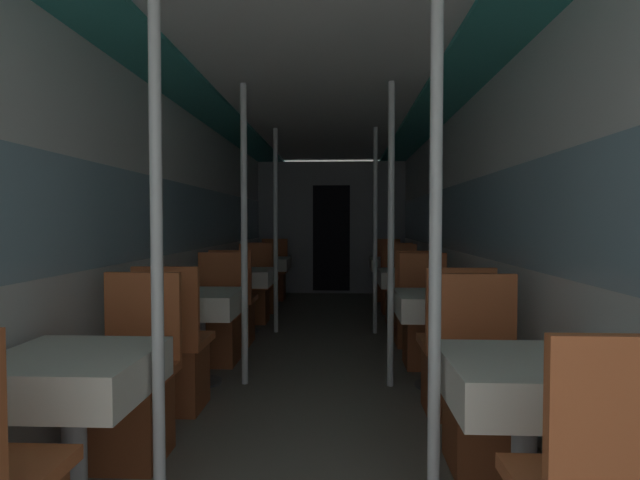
% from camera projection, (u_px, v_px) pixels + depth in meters
% --- Properties ---
extents(wall_left, '(0.05, 10.13, 2.28)m').
position_uv_depth(wall_left, '(190.00, 230.00, 4.86)').
color(wall_left, silver).
rests_on(wall_left, ground_plane).
extents(wall_right, '(0.05, 10.13, 2.28)m').
position_uv_depth(wall_right, '(458.00, 230.00, 4.74)').
color(wall_right, silver).
rests_on(wall_right, ground_plane).
extents(ceiling_panel, '(2.59, 10.13, 0.07)m').
position_uv_depth(ceiling_panel, '(323.00, 109.00, 4.76)').
color(ceiling_panel, silver).
rests_on(ceiling_panel, wall_left).
extents(bulkhead_far, '(2.54, 0.09, 2.28)m').
position_uv_depth(bulkhead_far, '(331.00, 228.00, 8.66)').
color(bulkhead_far, gray).
rests_on(bulkhead_far, ground_plane).
extents(dining_table_left_0, '(0.62, 0.62, 0.71)m').
position_uv_depth(dining_table_left_0, '(73.00, 381.00, 2.04)').
color(dining_table_left_0, '#4C4C51').
rests_on(dining_table_left_0, ground_plane).
extents(chair_left_far_0, '(0.42, 0.42, 0.96)m').
position_uv_depth(chair_left_far_0, '(131.00, 402.00, 2.60)').
color(chair_left_far_0, brown).
rests_on(chair_left_far_0, ground_plane).
extents(support_pole_left_0, '(0.05, 0.05, 2.28)m').
position_uv_depth(support_pole_left_0, '(157.00, 247.00, 2.00)').
color(support_pole_left_0, silver).
rests_on(support_pole_left_0, ground_plane).
extents(dining_table_left_1, '(0.62, 0.62, 0.71)m').
position_uv_depth(dining_table_left_1, '(199.00, 307.00, 3.82)').
color(dining_table_left_1, '#4C4C51').
rests_on(dining_table_left_1, ground_plane).
extents(chair_left_near_1, '(0.42, 0.42, 0.96)m').
position_uv_depth(chair_left_near_1, '(175.00, 365.00, 3.28)').
color(chair_left_near_1, brown).
rests_on(chair_left_near_1, ground_plane).
extents(chair_left_far_1, '(0.42, 0.42, 0.96)m').
position_uv_depth(chair_left_far_1, '(217.00, 329.00, 4.38)').
color(chair_left_far_1, brown).
rests_on(chair_left_far_1, ground_plane).
extents(support_pole_left_1, '(0.05, 0.05, 2.28)m').
position_uv_depth(support_pole_left_1, '(244.00, 235.00, 3.78)').
color(support_pole_left_1, silver).
rests_on(support_pole_left_1, ground_plane).
extents(dining_table_left_2, '(0.62, 0.62, 0.71)m').
position_uv_depth(dining_table_left_2, '(245.00, 280.00, 5.60)').
color(dining_table_left_2, '#4C4C51').
rests_on(dining_table_left_2, ground_plane).
extents(chair_left_near_2, '(0.42, 0.42, 0.96)m').
position_uv_depth(chair_left_near_2, '(234.00, 314.00, 5.06)').
color(chair_left_near_2, brown).
rests_on(chair_left_near_2, ground_plane).
extents(chair_left_far_2, '(0.42, 0.42, 0.96)m').
position_uv_depth(chair_left_far_2, '(253.00, 298.00, 6.16)').
color(chair_left_far_2, brown).
rests_on(chair_left_far_2, ground_plane).
extents(support_pole_left_2, '(0.05, 0.05, 2.28)m').
position_uv_depth(support_pole_left_2, '(276.00, 231.00, 5.57)').
color(support_pole_left_2, silver).
rests_on(support_pole_left_2, ground_plane).
extents(dining_table_left_3, '(0.62, 0.62, 0.71)m').
position_uv_depth(dining_table_left_3, '(268.00, 266.00, 7.38)').
color(dining_table_left_3, '#4C4C51').
rests_on(dining_table_left_3, ground_plane).
extents(chair_left_near_3, '(0.42, 0.42, 0.96)m').
position_uv_depth(chair_left_near_3, '(262.00, 290.00, 6.84)').
color(chair_left_near_3, brown).
rests_on(chair_left_near_3, ground_plane).
extents(chair_left_far_3, '(0.42, 0.42, 0.96)m').
position_uv_depth(chair_left_far_3, '(273.00, 281.00, 7.95)').
color(chair_left_far_3, brown).
rests_on(chair_left_far_3, ground_plane).
extents(dining_table_right_0, '(0.62, 0.62, 0.71)m').
position_uv_depth(dining_table_right_0, '(525.00, 388.00, 1.96)').
color(dining_table_right_0, '#4C4C51').
rests_on(dining_table_right_0, ground_plane).
extents(chair_right_far_0, '(0.42, 0.42, 0.96)m').
position_uv_depth(chair_right_far_0, '(484.00, 408.00, 2.52)').
color(chair_right_far_0, brown).
rests_on(chair_right_far_0, ground_plane).
extents(support_pole_right_0, '(0.05, 0.05, 2.28)m').
position_uv_depth(support_pole_right_0, '(435.00, 248.00, 1.95)').
color(support_pole_right_0, silver).
rests_on(support_pole_right_0, ground_plane).
extents(dining_table_right_1, '(0.62, 0.62, 0.71)m').
position_uv_depth(dining_table_right_1, '(438.00, 309.00, 3.74)').
color(dining_table_right_1, '#4C4C51').
rests_on(dining_table_right_1, ground_plane).
extents(chair_right_near_1, '(0.42, 0.42, 0.96)m').
position_uv_depth(chair_right_near_1, '(454.00, 368.00, 3.20)').
color(chair_right_near_1, brown).
rests_on(chair_right_near_1, ground_plane).
extents(chair_right_far_1, '(0.42, 0.42, 0.96)m').
position_uv_depth(chair_right_far_1, '(425.00, 331.00, 4.30)').
color(chair_right_far_1, brown).
rests_on(chair_right_far_1, ground_plane).
extents(support_pole_right_1, '(0.05, 0.05, 2.28)m').
position_uv_depth(support_pole_right_1, '(391.00, 235.00, 3.73)').
color(support_pole_right_1, silver).
rests_on(support_pole_right_1, ground_plane).
extents(dining_table_right_2, '(0.62, 0.62, 0.71)m').
position_uv_depth(dining_table_right_2, '(407.00, 281.00, 5.52)').
color(dining_table_right_2, '#4C4C51').
rests_on(dining_table_right_2, ground_plane).
extents(chair_right_near_2, '(0.42, 0.42, 0.96)m').
position_uv_depth(chair_right_near_2, '(414.00, 316.00, 4.98)').
color(chair_right_near_2, brown).
rests_on(chair_right_near_2, ground_plane).
extents(chair_right_far_2, '(0.42, 0.42, 0.96)m').
position_uv_depth(chair_right_far_2, '(401.00, 299.00, 6.08)').
color(chair_right_far_2, brown).
rests_on(chair_right_far_2, ground_plane).
extents(support_pole_right_2, '(0.05, 0.05, 2.28)m').
position_uv_depth(support_pole_right_2, '(375.00, 231.00, 5.52)').
color(support_pole_right_2, silver).
rests_on(support_pole_right_2, ground_plane).
extents(dining_table_right_3, '(0.62, 0.62, 0.71)m').
position_uv_depth(dining_table_right_3, '(391.00, 266.00, 7.30)').
color(dining_table_right_3, '#4C4C51').
rests_on(dining_table_right_3, ground_plane).
extents(chair_right_near_3, '(0.42, 0.42, 0.96)m').
position_uv_depth(chair_right_near_3, '(395.00, 291.00, 6.76)').
color(chair_right_near_3, brown).
rests_on(chair_right_near_3, ground_plane).
extents(chair_right_far_3, '(0.42, 0.42, 0.96)m').
position_uv_depth(chair_right_far_3, '(388.00, 281.00, 7.86)').
color(chair_right_far_3, brown).
rests_on(chair_right_far_3, ground_plane).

